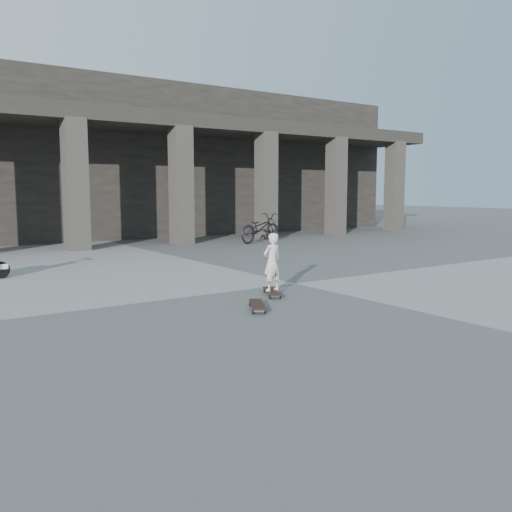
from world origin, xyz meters
TOP-DOWN VIEW (x-y plane):
  - ground at (0.00, 0.00)m, footprint 90.00×90.00m
  - colonnade at (-0.00, 13.77)m, footprint 28.00×8.82m
  - longboard at (-1.10, -0.72)m, footprint 0.54×0.84m
  - skateboard_spare at (-1.97, -1.52)m, footprint 0.57×0.80m
  - child at (-1.10, -0.72)m, footprint 0.40×0.28m
  - bicycle at (4.24, 7.30)m, footprint 2.06×1.15m

SIDE VIEW (x-z plane):
  - ground at x=0.00m, z-range 0.00..0.00m
  - longboard at x=-1.10m, z-range 0.02..0.11m
  - skateboard_spare at x=-1.97m, z-range 0.03..0.12m
  - bicycle at x=4.24m, z-range 0.00..1.03m
  - child at x=-1.10m, z-range 0.08..1.11m
  - colonnade at x=0.00m, z-range 0.03..6.03m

